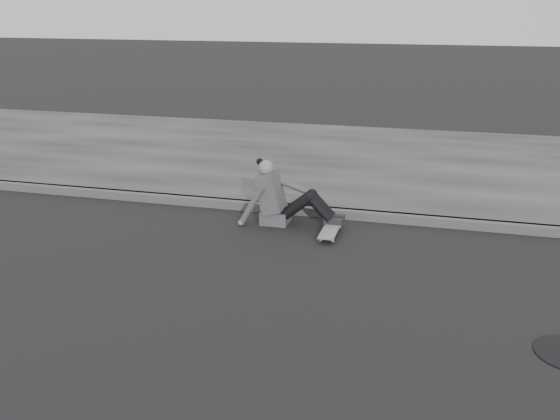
# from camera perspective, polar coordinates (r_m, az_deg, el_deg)

# --- Properties ---
(ground) EXTENTS (80.00, 80.00, 0.00)m
(ground) POSITION_cam_1_polar(r_m,az_deg,el_deg) (6.19, 12.81, -9.26)
(ground) COLOR black
(ground) RESTS_ON ground
(curb) EXTENTS (24.00, 0.16, 0.12)m
(curb) POSITION_cam_1_polar(r_m,az_deg,el_deg) (8.54, 13.64, -0.97)
(curb) COLOR #4B4B4B
(curb) RESTS_ON ground
(sidewalk) EXTENTS (24.00, 6.00, 0.12)m
(sidewalk) POSITION_cam_1_polar(r_m,az_deg,el_deg) (11.44, 14.14, 3.93)
(sidewalk) COLOR #3A3A3A
(sidewalk) RESTS_ON ground
(skateboard) EXTENTS (0.20, 0.78, 0.09)m
(skateboard) POSITION_cam_1_polar(r_m,az_deg,el_deg) (7.99, 4.67, -1.77)
(skateboard) COLOR gray
(skateboard) RESTS_ON ground
(seated_woman) EXTENTS (1.38, 0.46, 0.88)m
(seated_woman) POSITION_cam_1_polar(r_m,az_deg,el_deg) (8.28, 0.02, 1.13)
(seated_woman) COLOR #48484A
(seated_woman) RESTS_ON ground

